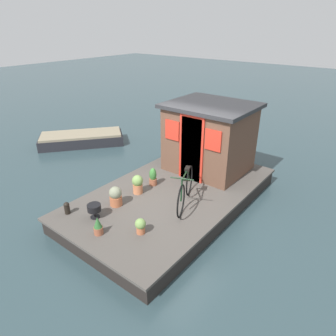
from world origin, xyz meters
TOP-DOWN VIEW (x-y plane):
  - ground_plane at (0.00, 0.00)m, footprint 60.00×60.00m
  - houseboat_deck at (0.00, 0.00)m, footprint 5.49×3.12m
  - houseboat_cabin at (1.63, 0.00)m, footprint 1.94×2.24m
  - bicycle at (-0.32, -0.59)m, footprint 1.55×0.75m
  - potted_plant_basil at (-1.74, -0.52)m, footprint 0.22×0.22m
  - potted_plant_rosemary at (-1.33, 0.63)m, footprint 0.29×0.29m
  - potted_plant_ivy at (-2.27, 0.12)m, footprint 0.19×0.19m
  - potted_plant_thyme at (-0.62, 0.61)m, footprint 0.27×0.27m
  - potted_plant_mint at (-0.08, 0.59)m, footprint 0.20×0.20m
  - charcoal_grill at (-1.95, 0.62)m, footprint 0.29×0.29m
  - mooring_bollard at (-2.23, 1.21)m, footprint 0.12×0.12m
  - dinghy_boat at (1.24, 5.30)m, footprint 3.07×2.77m

SIDE VIEW (x-z plane):
  - ground_plane at x=0.00m, z-range 0.00..0.00m
  - houseboat_deck at x=0.00m, z-range 0.00..0.42m
  - dinghy_boat at x=1.24m, z-range 0.00..0.45m
  - mooring_bollard at x=-2.23m, z-range 0.43..0.71m
  - potted_plant_basil at x=-1.74m, z-range 0.43..0.76m
  - potted_plant_ivy at x=-2.27m, z-range 0.41..0.80m
  - potted_plant_mint at x=-0.08m, z-range 0.40..0.87m
  - charcoal_grill at x=-1.95m, z-range 0.49..0.81m
  - potted_plant_rosemary at x=-1.33m, z-range 0.42..0.88m
  - potted_plant_thyme at x=-0.62m, z-range 0.43..0.91m
  - bicycle at x=-0.32m, z-range 0.38..1.26m
  - houseboat_cabin at x=1.63m, z-range 0.43..2.30m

